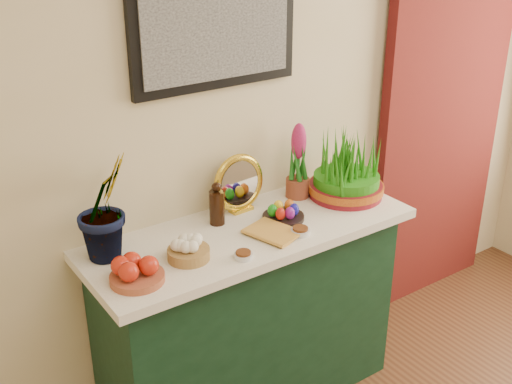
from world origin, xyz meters
TOP-DOWN VIEW (x-y plane):
  - sideboard at (-0.15, 2.00)m, footprint 1.30×0.45m
  - tablecloth at (-0.15, 2.00)m, footprint 1.40×0.55m
  - hyacinth_green at (-0.71, 2.12)m, footprint 0.34×0.32m
  - apple_bowl at (-0.70, 1.89)m, footprint 0.25×0.25m
  - garlic_basket at (-0.48, 1.93)m, footprint 0.21×0.21m
  - vinegar_cruet at (-0.24, 2.11)m, footprint 0.06×0.06m
  - mirror at (-0.09, 2.17)m, footprint 0.26×0.08m
  - book at (-0.18, 1.88)m, footprint 0.19×0.24m
  - spice_dish_left at (-0.31, 1.81)m, footprint 0.07×0.07m
  - spice_dish_right at (-0.01, 1.84)m, footprint 0.08×0.08m
  - egg_plate at (0.01, 1.98)m, footprint 0.24×0.24m
  - hyacinth_pink at (0.21, 2.14)m, footprint 0.11×0.11m
  - wheatgrass_sabzeh at (0.39, 2.01)m, footprint 0.34×0.34m

SIDE VIEW (x-z plane):
  - sideboard at x=-0.15m, z-range 0.00..0.85m
  - tablecloth at x=-0.15m, z-range 0.85..0.89m
  - spice_dish_left at x=-0.31m, z-range 0.89..0.92m
  - spice_dish_right at x=-0.01m, z-range 0.89..0.92m
  - book at x=-0.18m, z-range 0.89..0.92m
  - egg_plate at x=0.01m, z-range 0.88..0.95m
  - garlic_basket at x=-0.48m, z-range 0.88..0.97m
  - apple_bowl at x=-0.70m, z-range 0.88..0.98m
  - vinegar_cruet at x=-0.24m, z-range 0.88..1.07m
  - mirror at x=-0.09m, z-range 0.88..1.14m
  - wheatgrass_sabzeh at x=0.39m, z-range 0.87..1.15m
  - hyacinth_pink at x=0.21m, z-range 0.87..1.22m
  - hyacinth_green at x=-0.71m, z-range 0.89..1.43m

